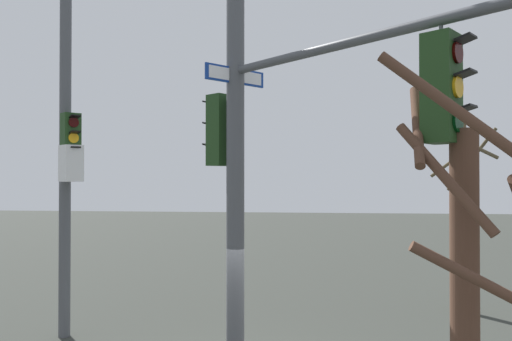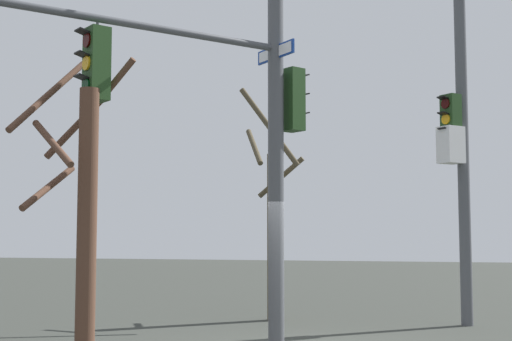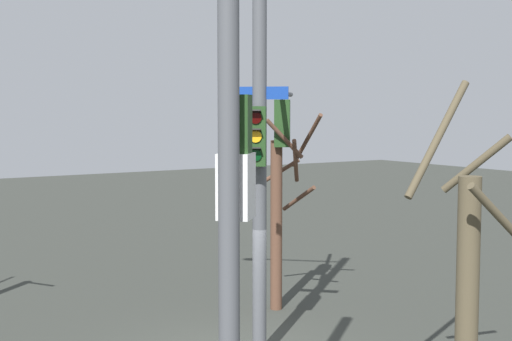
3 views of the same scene
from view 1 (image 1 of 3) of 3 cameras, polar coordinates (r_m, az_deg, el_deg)
main_signal_pole_assembly at (r=7.10m, az=1.11°, el=9.82°), size 5.75×4.21×9.24m
secondary_pole_assembly at (r=11.53m, az=-21.39°, el=1.47°), size 0.69×0.71×7.88m
bare_tree_behind_pole at (r=5.34m, az=23.51°, el=-14.45°), size 1.52×1.78×4.70m
bare_tree_across_street at (r=13.98m, az=23.13°, el=-4.35°), size 1.70×1.67×4.98m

